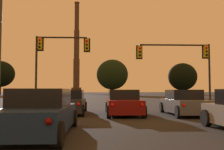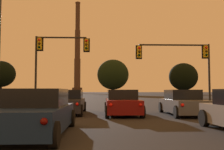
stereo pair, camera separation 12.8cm
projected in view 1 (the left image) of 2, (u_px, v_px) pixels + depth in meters
name	position (u px, v px, depth m)	size (l,w,h in m)	color
sedan_left_lane_front	(69.00, 102.00, 15.75)	(2.06, 4.73, 1.43)	#232328
sedan_right_lane_front	(184.00, 103.00, 14.90)	(2.07, 4.74, 1.43)	#4C4F54
sedan_left_lane_second	(40.00, 113.00, 8.13)	(2.01, 4.72, 1.43)	navy
sedan_center_lane_front	(123.00, 103.00, 14.99)	(2.00, 4.71, 1.43)	maroon
traffic_light_overhead_right	(184.00, 58.00, 23.31)	(6.75, 0.50, 5.55)	black
traffic_light_overhead_left	(54.00, 53.00, 22.94)	(4.88, 0.50, 6.16)	black
street_lamp	(6.00, 24.00, 16.26)	(2.68, 0.36, 9.18)	#38383A
smokestack	(77.00, 57.00, 161.54)	(6.13, 6.13, 56.80)	#3C2B22
treeline_far_left	(0.00, 74.00, 85.09)	(9.47, 8.52, 11.17)	black
treeline_left_mid	(112.00, 75.00, 87.33)	(10.49, 9.44, 11.85)	black
treeline_right_mid	(183.00, 77.00, 91.37)	(10.03, 9.03, 11.09)	black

